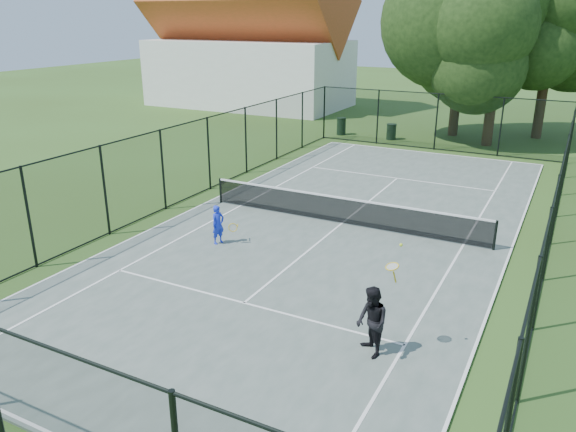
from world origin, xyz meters
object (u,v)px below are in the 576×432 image
at_px(trash_bin_left, 341,126).
at_px(player_blue, 218,225).
at_px(trash_bin_right, 391,132).
at_px(player_black, 372,322).
at_px(tennis_net, 342,209).

height_order(trash_bin_left, player_blue, player_blue).
bearing_deg(player_blue, trash_bin_right, 90.30).
relative_size(trash_bin_right, player_blue, 0.73).
relative_size(trash_bin_left, trash_bin_right, 1.14).
xyz_separation_m(player_blue, player_black, (6.32, -3.65, 0.16)).
bearing_deg(tennis_net, trash_bin_left, 112.53).
xyz_separation_m(trash_bin_right, player_black, (6.42, -21.52, 0.38)).
relative_size(tennis_net, player_black, 4.03).
distance_m(trash_bin_left, trash_bin_right, 3.10).
bearing_deg(player_black, player_blue, 150.03).
height_order(tennis_net, player_black, player_black).
relative_size(trash_bin_left, player_black, 0.41).
bearing_deg(player_blue, tennis_net, 51.00).
xyz_separation_m(tennis_net, trash_bin_left, (-5.97, 14.39, -0.06)).
relative_size(tennis_net, trash_bin_left, 9.75).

